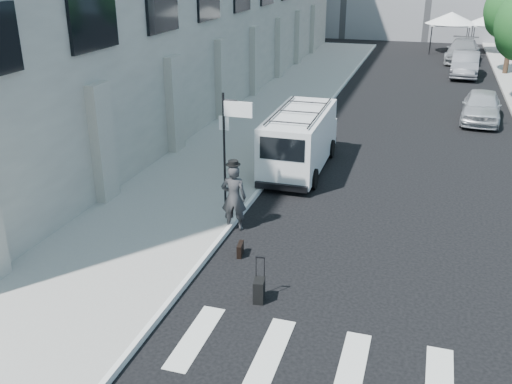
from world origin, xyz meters
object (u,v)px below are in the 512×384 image
Objects in this scene: briefcase at (240,249)px; suitcase at (259,290)px; parked_car_a at (481,106)px; parked_car_b at (465,64)px; cargo_van at (300,139)px; businessman at (234,198)px; parked_car_c at (463,51)px.

briefcase is 0.42× the size of suitcase.
parked_car_a is 0.90× the size of parked_car_b.
suitcase is 0.18× the size of cargo_van.
suitcase is (1.75, -3.33, -0.70)m from businessman.
parked_car_a is 11.43m from parked_car_b.
cargo_van is at bearing 88.66° from suitcase.
suitcase is 8.99m from cargo_van.
parked_car_b is at bearing 71.34° from suitcase.
parked_car_c reaches higher than briefcase.
cargo_van is at bearing -98.53° from parked_car_c.
parked_car_a is at bearing 52.42° from cargo_van.
parked_car_a reaches higher than suitcase.
briefcase is at bearing 111.13° from suitcase.
businessman is at bearing -102.29° from parked_car_b.
businessman is 0.46× the size of parked_car_a.
businessman is 26.74m from parked_car_b.
parked_car_b is at bearing 72.31° from cargo_van.
cargo_van reaches higher than businessman.
cargo_van is (0.61, 5.55, 0.14)m from businessman.
cargo_van reaches higher than briefcase.
briefcase is 0.08× the size of parked_car_c.
businessman reaches higher than briefcase.
parked_car_a is at bearing -85.23° from parked_car_b.
cargo_van is (-1.14, 8.87, 0.83)m from suitcase.
briefcase is at bearing -90.08° from cargo_van.
parked_car_b is (6.29, 20.29, -0.33)m from cargo_van.
businessman is 0.41× the size of parked_car_b.
cargo_van is at bearing -122.73° from parked_car_a.
businessman is 4.44× the size of briefcase.
cargo_van is 1.32× the size of parked_car_a.
cargo_van is (-0.05, 6.97, 0.94)m from briefcase.
suitcase is 18.60m from parked_car_a.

